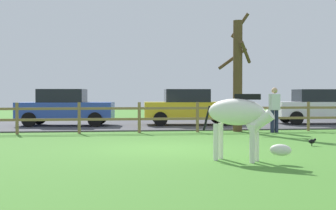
# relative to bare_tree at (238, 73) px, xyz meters

# --- Properties ---
(ground_plane) EXTENTS (60.00, 60.00, 0.00)m
(ground_plane) POSITION_rel_bare_tree_xyz_m (-3.39, -5.19, -2.18)
(ground_plane) COLOR #47842D
(parking_asphalt) EXTENTS (28.00, 7.40, 0.05)m
(parking_asphalt) POSITION_rel_bare_tree_xyz_m (-3.39, 4.11, -2.15)
(parking_asphalt) COLOR #47474C
(parking_asphalt) RESTS_ON ground_plane
(paddock_fence) EXTENTS (21.48, 0.11, 1.11)m
(paddock_fence) POSITION_rel_bare_tree_xyz_m (-3.71, -0.19, -1.54)
(paddock_fence) COLOR olive
(paddock_fence) RESTS_ON ground_plane
(bare_tree) EXTENTS (1.17, 1.18, 4.47)m
(bare_tree) POSITION_rel_bare_tree_xyz_m (0.00, 0.00, 0.00)
(bare_tree) COLOR #513A23
(bare_tree) RESTS_ON ground_plane
(zebra) EXTENTS (1.65, 1.32, 1.41)m
(zebra) POSITION_rel_bare_tree_xyz_m (-2.14, -7.66, -1.25)
(zebra) COLOR white
(zebra) RESTS_ON ground_plane
(crow_on_grass) EXTENTS (0.21, 0.10, 0.20)m
(crow_on_grass) POSITION_rel_bare_tree_xyz_m (0.63, -5.10, -2.05)
(crow_on_grass) COLOR black
(crow_on_grass) RESTS_ON ground_plane
(parked_car_blue) EXTENTS (4.17, 2.24, 1.56)m
(parked_car_blue) POSITION_rel_bare_tree_xyz_m (-6.62, 3.43, -1.33)
(parked_car_blue) COLOR #2D4CAD
(parked_car_blue) RESTS_ON parking_asphalt
(parked_car_white) EXTENTS (4.15, 2.20, 1.56)m
(parked_car_white) POSITION_rel_bare_tree_xyz_m (4.72, 3.14, -1.33)
(parked_car_white) COLOR white
(parked_car_white) RESTS_ON parking_asphalt
(parked_car_yellow) EXTENTS (4.10, 2.08, 1.56)m
(parked_car_yellow) POSITION_rel_bare_tree_xyz_m (-1.26, 3.27, -1.33)
(parked_car_yellow) COLOR yellow
(parked_car_yellow) RESTS_ON parking_asphalt
(visitor_near_fence) EXTENTS (0.40, 0.30, 1.64)m
(visitor_near_fence) POSITION_rel_bare_tree_xyz_m (1.18, -0.69, -1.27)
(visitor_near_fence) COLOR #232847
(visitor_near_fence) RESTS_ON ground_plane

